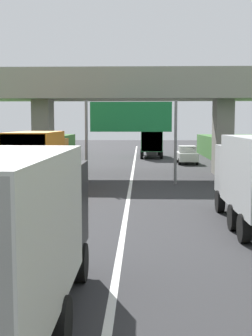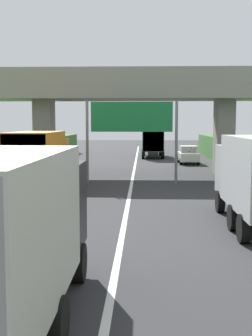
{
  "view_description": "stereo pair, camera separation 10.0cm",
  "coord_description": "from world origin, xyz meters",
  "px_view_note": "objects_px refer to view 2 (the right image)",
  "views": [
    {
      "loc": [
        0.62,
        -0.48,
        3.94
      ],
      "look_at": [
        0.0,
        18.61,
        2.0
      ],
      "focal_mm": 48.01,
      "sensor_mm": 36.0,
      "label": 1
    },
    {
      "loc": [
        0.72,
        -0.47,
        3.94
      ],
      "look_at": [
        0.0,
        18.61,
        2.0
      ],
      "focal_mm": 48.01,
      "sensor_mm": 36.0,
      "label": 2
    }
  ],
  "objects_px": {
    "construction_barrel_4": "(26,179)",
    "construction_barrel_5": "(43,171)",
    "overhead_highway_sign": "(132,122)",
    "truck_green": "(153,140)",
    "car_white": "(188,155)",
    "truck_orange": "(40,158)",
    "truck_black": "(4,232)"
  },
  "relations": [
    {
      "from": "truck_black",
      "to": "car_white",
      "type": "xyz_separation_m",
      "value": [
        6.9,
        35.05,
        -1.08
      ]
    },
    {
      "from": "overhead_highway_sign",
      "to": "construction_barrel_4",
      "type": "relative_size",
      "value": 6.53
    },
    {
      "from": "truck_green",
      "to": "construction_barrel_4",
      "type": "distance_m",
      "value": 25.23
    },
    {
      "from": "overhead_highway_sign",
      "to": "construction_barrel_5",
      "type": "relative_size",
      "value": 6.53
    },
    {
      "from": "truck_green",
      "to": "car_white",
      "type": "height_order",
      "value": "truck_green"
    },
    {
      "from": "overhead_highway_sign",
      "to": "truck_black",
      "type": "height_order",
      "value": "overhead_highway_sign"
    },
    {
      "from": "truck_black",
      "to": "truck_orange",
      "type": "xyz_separation_m",
      "value": [
        -3.22,
        16.84,
        0.0
      ]
    },
    {
      "from": "overhead_highway_sign",
      "to": "construction_barrel_5",
      "type": "bearing_deg",
      "value": 153.31
    },
    {
      "from": "truck_orange",
      "to": "construction_barrel_4",
      "type": "height_order",
      "value": "truck_orange"
    },
    {
      "from": "truck_black",
      "to": "car_white",
      "type": "height_order",
      "value": "truck_black"
    },
    {
      "from": "overhead_highway_sign",
      "to": "construction_barrel_4",
      "type": "bearing_deg",
      "value": -166.47
    },
    {
      "from": "construction_barrel_5",
      "to": "truck_black",
      "type": "bearing_deg",
      "value": -79.08
    },
    {
      "from": "truck_green",
      "to": "car_white",
      "type": "xyz_separation_m",
      "value": [
        3.25,
        -7.89,
        -1.08
      ]
    },
    {
      "from": "truck_orange",
      "to": "car_white",
      "type": "xyz_separation_m",
      "value": [
        10.12,
        18.21,
        -1.08
      ]
    },
    {
      "from": "overhead_highway_sign",
      "to": "construction_barrel_5",
      "type": "height_order",
      "value": "overhead_highway_sign"
    },
    {
      "from": "truck_black",
      "to": "construction_barrel_4",
      "type": "xyz_separation_m",
      "value": [
        -4.64,
        19.15,
        -1.47
      ]
    },
    {
      "from": "truck_green",
      "to": "car_white",
      "type": "relative_size",
      "value": 1.78
    },
    {
      "from": "overhead_highway_sign",
      "to": "construction_barrel_4",
      "type": "xyz_separation_m",
      "value": [
        -6.47,
        -1.56,
        -3.49
      ]
    },
    {
      "from": "truck_green",
      "to": "overhead_highway_sign",
      "type": "bearing_deg",
      "value": -94.68
    },
    {
      "from": "truck_green",
      "to": "construction_barrel_5",
      "type": "xyz_separation_m",
      "value": [
        -8.27,
        -18.99,
        -1.47
      ]
    },
    {
      "from": "truck_black",
      "to": "car_white",
      "type": "bearing_deg",
      "value": 78.86
    },
    {
      "from": "construction_barrel_4",
      "to": "truck_black",
      "type": "bearing_deg",
      "value": -76.39
    },
    {
      "from": "truck_green",
      "to": "car_white",
      "type": "distance_m",
      "value": 8.6
    },
    {
      "from": "car_white",
      "to": "truck_black",
      "type": "bearing_deg",
      "value": -101.14
    },
    {
      "from": "construction_barrel_5",
      "to": "construction_barrel_4",
      "type": "bearing_deg",
      "value": -90.19
    },
    {
      "from": "truck_green",
      "to": "truck_orange",
      "type": "relative_size",
      "value": 1.0
    },
    {
      "from": "construction_barrel_4",
      "to": "construction_barrel_5",
      "type": "xyz_separation_m",
      "value": [
        0.02,
        4.8,
        0.0
      ]
    },
    {
      "from": "overhead_highway_sign",
      "to": "truck_black",
      "type": "relative_size",
      "value": 0.81
    },
    {
      "from": "construction_barrel_4",
      "to": "truck_green",
      "type": "bearing_deg",
      "value": 70.79
    },
    {
      "from": "construction_barrel_5",
      "to": "truck_green",
      "type": "bearing_deg",
      "value": 66.45
    },
    {
      "from": "car_white",
      "to": "truck_green",
      "type": "bearing_deg",
      "value": 112.4
    },
    {
      "from": "construction_barrel_5",
      "to": "truck_orange",
      "type": "bearing_deg",
      "value": -78.85
    }
  ]
}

